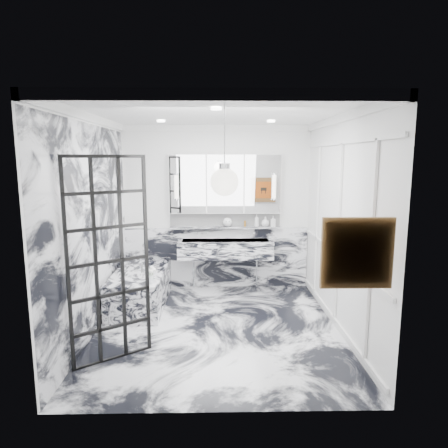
{
  "coord_description": "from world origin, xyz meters",
  "views": [
    {
      "loc": [
        -0.0,
        -5.06,
        2.26
      ],
      "look_at": [
        0.11,
        0.5,
        1.33
      ],
      "focal_mm": 32.0,
      "sensor_mm": 36.0,
      "label": 1
    }
  ],
  "objects_px": {
    "mirror_cabinet": "(225,184)",
    "bathtub": "(141,288)",
    "trough_sink": "(225,249)",
    "crittall_door": "(109,262)"
  },
  "relations": [
    {
      "from": "bathtub",
      "to": "mirror_cabinet",
      "type": "bearing_deg",
      "value": 32.06
    },
    {
      "from": "trough_sink",
      "to": "mirror_cabinet",
      "type": "height_order",
      "value": "mirror_cabinet"
    },
    {
      "from": "trough_sink",
      "to": "mirror_cabinet",
      "type": "xyz_separation_m",
      "value": [
        -0.0,
        0.17,
        1.09
      ]
    },
    {
      "from": "crittall_door",
      "to": "trough_sink",
      "type": "bearing_deg",
      "value": 26.34
    },
    {
      "from": "trough_sink",
      "to": "crittall_door",
      "type": "bearing_deg",
      "value": -119.37
    },
    {
      "from": "mirror_cabinet",
      "to": "bathtub",
      "type": "relative_size",
      "value": 1.15
    },
    {
      "from": "trough_sink",
      "to": "bathtub",
      "type": "xyz_separation_m",
      "value": [
        -1.33,
        -0.66,
        -0.45
      ]
    },
    {
      "from": "mirror_cabinet",
      "to": "bathtub",
      "type": "xyz_separation_m",
      "value": [
        -1.32,
        -0.83,
        -1.54
      ]
    },
    {
      "from": "mirror_cabinet",
      "to": "crittall_door",
      "type": "bearing_deg",
      "value": -117.7
    },
    {
      "from": "crittall_door",
      "to": "mirror_cabinet",
      "type": "distance_m",
      "value": 2.93
    }
  ]
}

